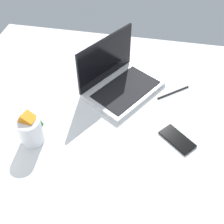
% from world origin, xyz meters
% --- Properties ---
extents(bed_mattress, '(1.80, 1.40, 0.18)m').
position_xyz_m(bed_mattress, '(0.00, 0.00, 0.09)').
color(bed_mattress, white).
rests_on(bed_mattress, ground).
extents(laptop, '(0.40, 0.37, 0.23)m').
position_xyz_m(laptop, '(0.46, -0.04, 0.22)').
color(laptop, silver).
rests_on(laptop, bed_mattress).
extents(snack_cup, '(0.09, 0.09, 0.14)m').
position_xyz_m(snack_cup, '(0.11, 0.23, 0.24)').
color(snack_cup, silver).
rests_on(snack_cup, bed_mattress).
extents(cell_phone, '(0.14, 0.15, 0.01)m').
position_xyz_m(cell_phone, '(0.21, -0.32, 0.18)').
color(cell_phone, black).
rests_on(cell_phone, bed_mattress).
extents(charger_cable, '(0.11, 0.14, 0.01)m').
position_xyz_m(charger_cable, '(0.48, -0.29, 0.18)').
color(charger_cable, black).
rests_on(charger_cable, bed_mattress).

